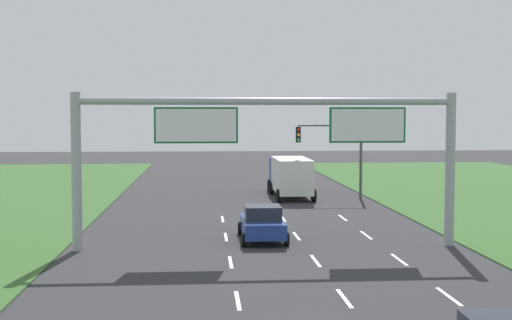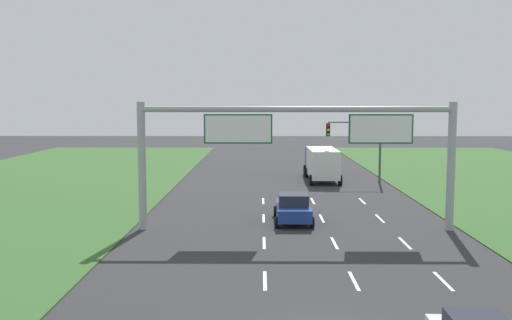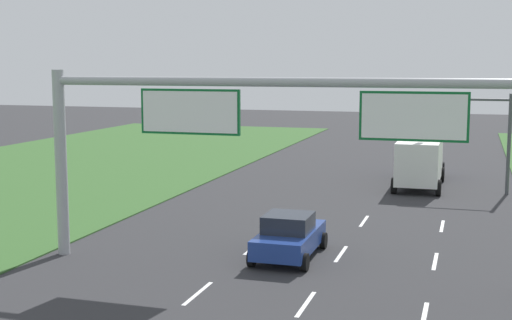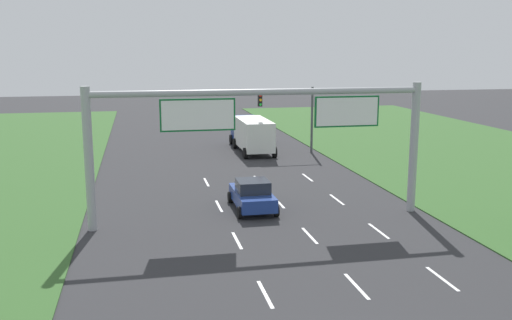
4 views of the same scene
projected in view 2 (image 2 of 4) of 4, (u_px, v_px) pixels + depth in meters
lane_dashes_inner_left at (266, 308)px, 19.42m from camera, size 0.14×44.40×0.01m
lane_dashes_inner_right at (368, 308)px, 19.39m from camera, size 0.14×44.40×0.01m
lane_dashes_slip at (471, 309)px, 19.36m from camera, size 0.14×44.40×0.01m
car_lead_silver at (293, 208)px, 33.20m from camera, size 2.17×4.34×1.68m
box_truck at (321, 162)px, 51.09m from camera, size 2.73×8.47×2.86m
sign_gantry at (299, 141)px, 30.79m from camera, size 17.24×0.44×7.00m
traffic_light_mast at (358, 138)px, 48.94m from camera, size 4.76×0.49×5.60m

